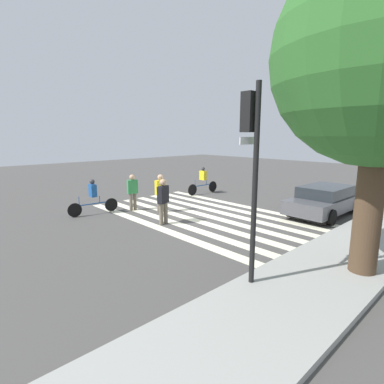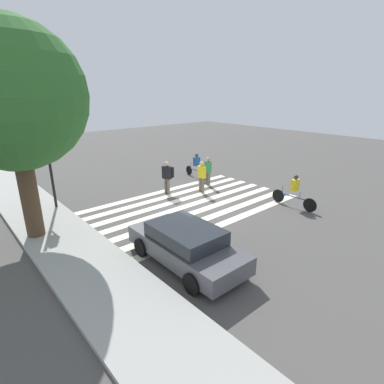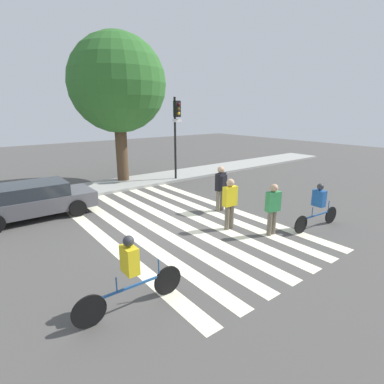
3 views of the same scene
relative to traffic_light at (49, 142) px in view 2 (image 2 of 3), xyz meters
The scene contains 11 objects.
ground_plane 7.18m from the traffic_light, 125.72° to the right, with size 60.00×60.00×0.00m, color #4C4947.
sidewalk_curb 5.00m from the traffic_light, 164.58° to the left, with size 36.00×2.50×0.14m.
crosswalk_stripes 7.18m from the traffic_light, 125.72° to the right, with size 5.63×10.00×0.01m.
traffic_light is the anchor object (origin of this frame).
street_tree 3.59m from the traffic_light, 146.11° to the left, with size 4.99×4.99×7.71m.
pedestrian_child_with_backpack 7.67m from the traffic_light, 111.28° to the right, with size 0.50×0.26×1.74m.
pedestrian_adult_blue_shirt 8.55m from the traffic_light, 103.54° to the right, with size 0.50×0.31×1.69m.
pedestrian_adult_tall_backpack 5.93m from the traffic_light, 106.93° to the right, with size 0.55×0.52×1.81m.
cyclist_mid_street 11.53m from the traffic_light, 129.79° to the right, with size 2.38×0.40×1.61m.
cyclist_near_curb 8.94m from the traffic_light, 91.79° to the right, with size 2.27×0.42×1.57m.
car_parked_silver_sedan 8.17m from the traffic_light, 168.77° to the right, with size 4.33×1.98×1.30m.
Camera 2 is at (-10.47, 9.22, 5.39)m, focal length 28.00 mm.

